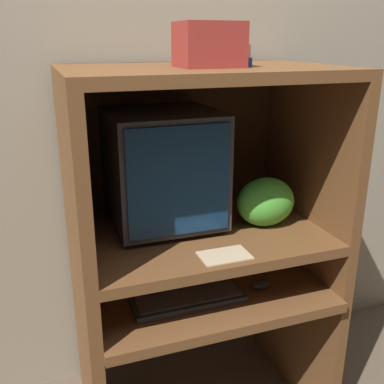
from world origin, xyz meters
name	(u,v)px	position (x,y,z in m)	size (l,w,h in m)	color
wall_back	(169,82)	(0.00, 0.68, 1.30)	(6.00, 0.06, 2.60)	gray
desk_base	(204,334)	(0.00, 0.27, 0.38)	(0.91, 0.65, 0.60)	brown
desk_monitor_shelf	(201,240)	(0.00, 0.31, 0.76)	(0.91, 0.62, 0.20)	brown
hutch_upper	(198,123)	(0.00, 0.34, 1.19)	(0.91, 0.62, 0.57)	brown
crt_monitor	(163,168)	(-0.11, 0.40, 1.03)	(0.38, 0.40, 0.42)	#333338
keyboard	(188,299)	(-0.10, 0.17, 0.62)	(0.39, 0.14, 0.03)	#2D2D30
mouse	(260,284)	(0.18, 0.17, 0.62)	(0.07, 0.05, 0.03)	#28282B
snack_bag	(265,202)	(0.24, 0.27, 0.90)	(0.22, 0.16, 0.18)	green
book_stack	(223,51)	(0.06, 0.28, 1.43)	(0.15, 0.12, 0.10)	navy
paper_card	(224,255)	(-0.01, 0.08, 0.81)	(0.16, 0.10, 0.00)	#CCB28C
storage_box	(209,45)	(0.00, 0.25, 1.45)	(0.19, 0.16, 0.13)	maroon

